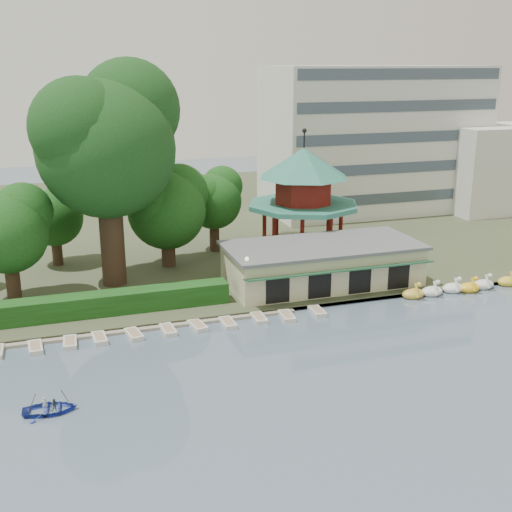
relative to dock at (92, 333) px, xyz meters
name	(u,v)px	position (x,y,z in m)	size (l,w,h in m)	color
ground_plane	(317,418)	(12.00, -17.20, -0.12)	(220.00, 220.00, 0.00)	slate
shore	(163,222)	(12.00, 34.80, 0.08)	(220.00, 70.00, 0.40)	#424930
embankment	(236,315)	(12.00, 0.10, 0.03)	(220.00, 0.60, 0.30)	gray
dock	(92,333)	(0.00, 0.00, 0.00)	(34.00, 1.60, 0.24)	gray
boathouse	(322,263)	(22.00, 4.77, 2.25)	(18.60, 9.39, 3.90)	beige
pavilion	(303,190)	(24.00, 14.80, 7.36)	(12.40, 12.40, 13.50)	beige
office_building	(393,144)	(44.67, 31.80, 9.61)	(38.00, 18.00, 20.00)	silver
hedge	(51,309)	(-3.00, 3.30, 1.18)	(30.00, 2.00, 1.80)	#1A4B17
lamp_post	(247,272)	(13.50, 1.80, 3.22)	(0.36, 0.36, 4.28)	black
big_tree	(107,137)	(3.17, 11.00, 14.24)	(13.85, 12.91, 20.94)	#3A281C
small_trees	(80,217)	(0.39, 13.94, 6.39)	(39.72, 16.71, 10.46)	#3A281C
swan_boats	(489,284)	(37.20, -0.57, 0.28)	(19.25, 2.18, 1.92)	gold
moored_rowboats	(118,336)	(1.87, -1.41, 0.06)	(35.14, 2.75, 0.36)	beige
rowboat_with_passengers	(50,405)	(-3.43, -11.36, 0.36)	(4.83, 3.60, 2.01)	#263BA2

